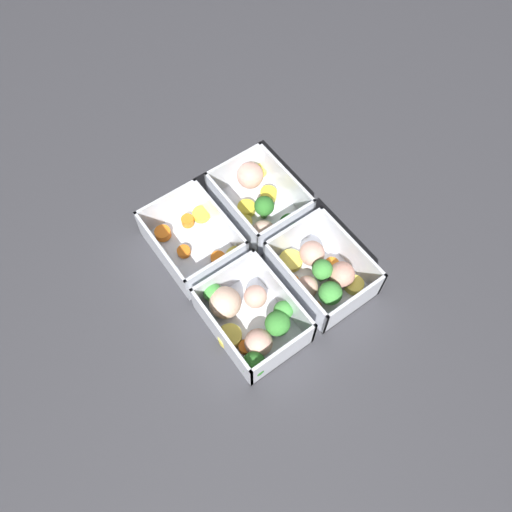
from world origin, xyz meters
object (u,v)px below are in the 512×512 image
object	(u,v)px
container_near_left	(322,273)
container_far_right	(195,241)
container_near_right	(260,201)
container_far_left	(249,319)

from	to	relation	value
container_near_left	container_far_right	size ratio (longest dim) A/B	0.94
container_near_right	container_far_right	distance (m)	0.14
container_far_right	container_near_right	bearing A→B (deg)	-90.39
container_near_left	container_near_right	xyz separation A→B (m)	(0.17, -0.00, 0.00)
container_far_left	container_near_right	bearing A→B (deg)	-40.34
container_near_left	container_far_left	world-z (taller)	same
container_far_left	container_far_right	xyz separation A→B (m)	(0.17, -0.01, -0.00)
container_near_left	container_far_right	bearing A→B (deg)	37.39
container_near_right	container_far_left	distance (m)	0.22
container_near_left	container_near_right	size ratio (longest dim) A/B	0.92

